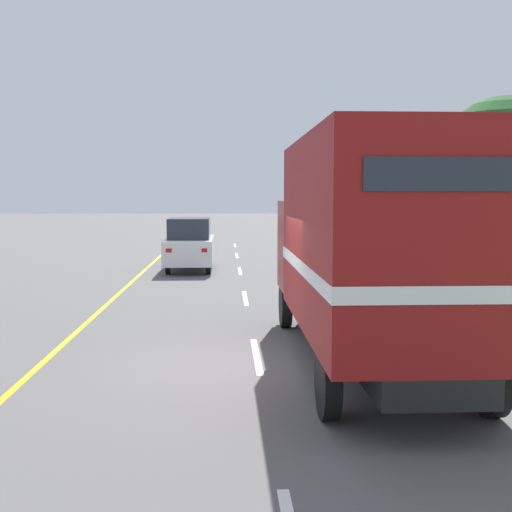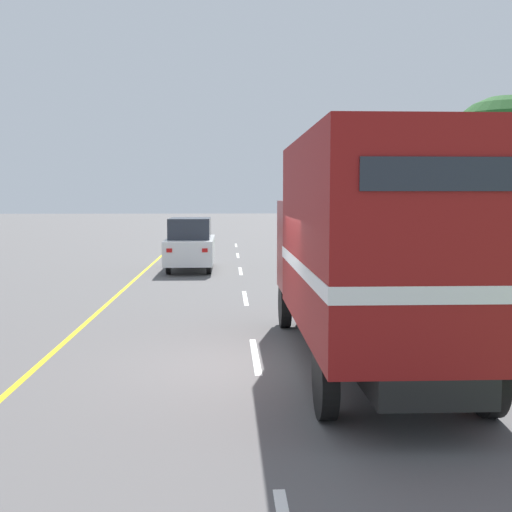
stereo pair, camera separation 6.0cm
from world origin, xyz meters
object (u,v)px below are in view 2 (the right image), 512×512
object	(u,v)px
lead_car_white	(191,244)
highway_sign	(468,232)
horse_trailer_truck	(370,246)
roadside_tree_mid	(495,174)
roadside_tree_near	(504,162)

from	to	relation	value
lead_car_white	highway_sign	distance (m)	11.42
horse_trailer_truck	highway_sign	bearing A→B (deg)	57.51
highway_sign	roadside_tree_mid	xyz separation A→B (m)	(5.77, 12.15, 1.96)
highway_sign	roadside_tree_mid	bearing A→B (deg)	64.57
roadside_tree_near	highway_sign	bearing A→B (deg)	-124.37
horse_trailer_truck	roadside_tree_near	xyz separation A→B (m)	(6.51, 9.96, 1.91)
horse_trailer_truck	highway_sign	distance (m)	7.51
horse_trailer_truck	roadside_tree_mid	world-z (taller)	roadside_tree_mid
lead_car_white	highway_sign	xyz separation A→B (m)	(7.78, -8.31, 0.92)
horse_trailer_truck	highway_sign	xyz separation A→B (m)	(4.03, 6.33, -0.12)
roadside_tree_near	roadside_tree_mid	xyz separation A→B (m)	(3.30, 8.52, -0.07)
lead_car_white	roadside_tree_near	bearing A→B (deg)	-24.57
lead_car_white	roadside_tree_mid	xyz separation A→B (m)	(13.55, 3.83, 2.88)
horse_trailer_truck	roadside_tree_near	bearing A→B (deg)	56.82
roadside_tree_near	roadside_tree_mid	size ratio (longest dim) A/B	1.07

